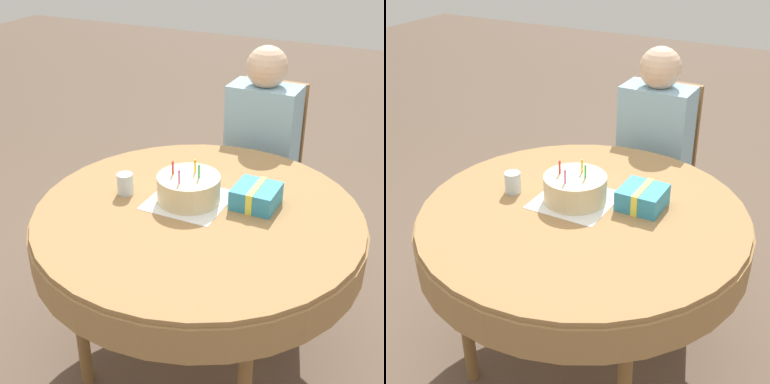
# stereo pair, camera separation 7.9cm
# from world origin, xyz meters

# --- Properties ---
(ground_plane) EXTENTS (12.00, 12.00, 0.00)m
(ground_plane) POSITION_xyz_m (0.00, 0.00, 0.00)
(ground_plane) COLOR brown
(dining_table) EXTENTS (1.26, 1.26, 0.73)m
(dining_table) POSITION_xyz_m (0.00, 0.00, 0.65)
(dining_table) COLOR #9E7547
(dining_table) RESTS_ON ground_plane
(chair) EXTENTS (0.37, 0.37, 0.96)m
(chair) POSITION_xyz_m (-0.03, 0.89, 0.52)
(chair) COLOR brown
(chair) RESTS_ON ground_plane
(person) EXTENTS (0.34, 0.29, 1.17)m
(person) POSITION_xyz_m (-0.03, 0.80, 0.71)
(person) COLOR #DBB293
(person) RESTS_ON ground_plane
(napkin) EXTENTS (0.29, 0.29, 0.00)m
(napkin) POSITION_xyz_m (-0.06, 0.05, 0.73)
(napkin) COLOR white
(napkin) RESTS_ON dining_table
(birthday_cake) EXTENTS (0.24, 0.24, 0.16)m
(birthday_cake) POSITION_xyz_m (-0.06, 0.05, 0.79)
(birthday_cake) COLOR beige
(birthday_cake) RESTS_ON dining_table
(drinking_glass) EXTENTS (0.07, 0.07, 0.09)m
(drinking_glass) POSITION_xyz_m (-0.31, -0.01, 0.77)
(drinking_glass) COLOR silver
(drinking_glass) RESTS_ON dining_table
(gift_box) EXTENTS (0.16, 0.17, 0.09)m
(gift_box) POSITION_xyz_m (0.18, 0.13, 0.77)
(gift_box) COLOR teal
(gift_box) RESTS_ON dining_table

